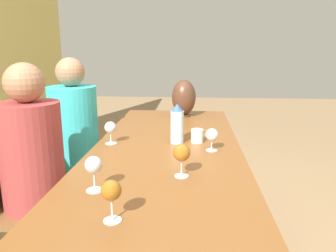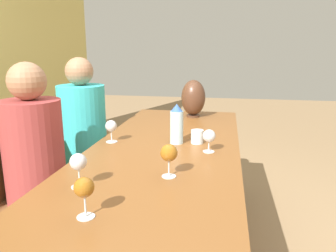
# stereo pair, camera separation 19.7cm
# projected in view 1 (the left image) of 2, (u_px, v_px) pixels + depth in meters

# --- Properties ---
(dining_table) EXTENTS (2.22, 0.85, 0.77)m
(dining_table) POSITION_uv_depth(u_px,v_px,m) (167.00, 160.00, 1.92)
(dining_table) COLOR brown
(dining_table) RESTS_ON ground_plane
(water_bottle) EXTENTS (0.08, 0.08, 0.24)m
(water_bottle) POSITION_uv_depth(u_px,v_px,m) (177.00, 124.00, 1.95)
(water_bottle) COLOR #ADCCD6
(water_bottle) RESTS_ON dining_table
(water_tumbler) EXTENTS (0.08, 0.08, 0.08)m
(water_tumbler) POSITION_uv_depth(u_px,v_px,m) (197.00, 136.00, 1.98)
(water_tumbler) COLOR silver
(water_tumbler) RESTS_ON dining_table
(vase) EXTENTS (0.20, 0.20, 0.31)m
(vase) POSITION_uv_depth(u_px,v_px,m) (184.00, 98.00, 2.70)
(vase) COLOR #4C2D1E
(vase) RESTS_ON dining_table
(wine_glass_0) EXTENTS (0.07, 0.07, 0.15)m
(wine_glass_0) POSITION_uv_depth(u_px,v_px,m) (111.00, 192.00, 1.07)
(wine_glass_0) COLOR silver
(wine_glass_0) RESTS_ON dining_table
(wine_glass_1) EXTENTS (0.07, 0.07, 0.15)m
(wine_glass_1) POSITION_uv_depth(u_px,v_px,m) (94.00, 166.00, 1.30)
(wine_glass_1) COLOR silver
(wine_glass_1) RESTS_ON dining_table
(wine_glass_2) EXTENTS (0.07, 0.07, 0.13)m
(wine_glass_2) POSITION_uv_depth(u_px,v_px,m) (212.00, 135.00, 1.82)
(wine_glass_2) COLOR silver
(wine_glass_2) RESTS_ON dining_table
(wine_glass_3) EXTENTS (0.07, 0.07, 0.14)m
(wine_glass_3) POSITION_uv_depth(u_px,v_px,m) (110.00, 128.00, 1.94)
(wine_glass_3) COLOR silver
(wine_glass_3) RESTS_ON dining_table
(wine_glass_4) EXTENTS (0.08, 0.08, 0.15)m
(wine_glass_4) POSITION_uv_depth(u_px,v_px,m) (182.00, 153.00, 1.44)
(wine_glass_4) COLOR silver
(wine_glass_4) RESTS_ON dining_table
(chair_near) EXTENTS (0.44, 0.44, 0.93)m
(chair_near) POSITION_uv_depth(u_px,v_px,m) (24.00, 198.00, 1.85)
(chair_near) COLOR brown
(chair_near) RESTS_ON ground_plane
(chair_far) EXTENTS (0.44, 0.44, 0.93)m
(chair_far) POSITION_uv_depth(u_px,v_px,m) (67.00, 160.00, 2.48)
(chair_far) COLOR brown
(chair_far) RESTS_ON ground_plane
(person_near) EXTENTS (0.34, 0.34, 1.26)m
(person_near) POSITION_uv_depth(u_px,v_px,m) (36.00, 170.00, 1.80)
(person_near) COLOR #2D2D38
(person_near) RESTS_ON ground_plane
(person_far) EXTENTS (0.35, 0.35, 1.26)m
(person_far) POSITION_uv_depth(u_px,v_px,m) (76.00, 138.00, 2.43)
(person_far) COLOR #2D2D38
(person_far) RESTS_ON ground_plane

